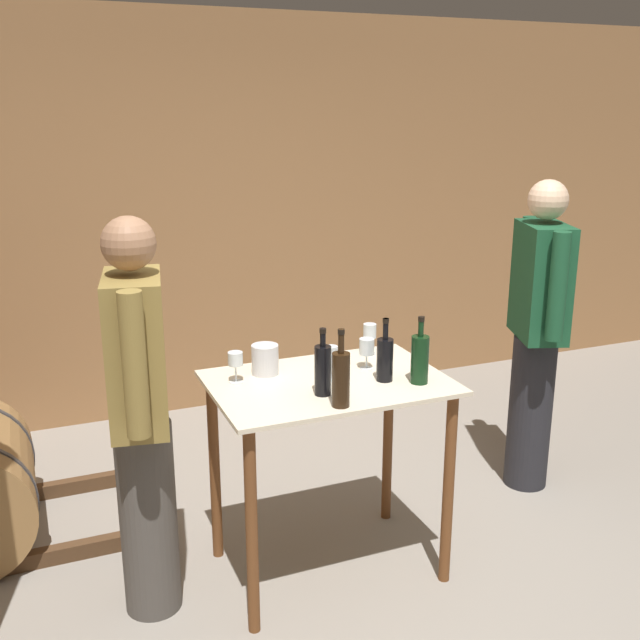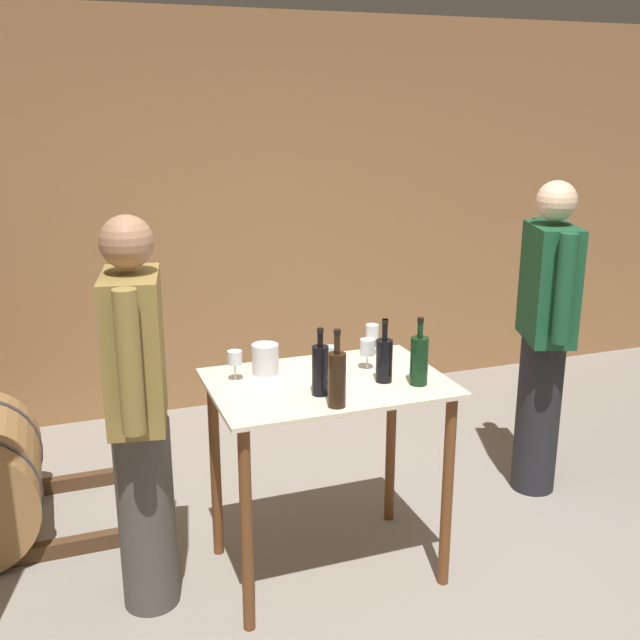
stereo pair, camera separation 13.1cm
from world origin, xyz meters
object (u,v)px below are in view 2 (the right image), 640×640
object	(u,v)px
wine_bottle_far_left	(320,369)
wine_glass_near_center	(331,356)
ice_bucket	(265,359)
wine_glass_far_side	(372,333)
person_host	(545,333)
wine_glass_near_left	(235,359)
wine_bottle_left	(337,378)
wine_bottle_center	(384,359)
wine_glass_near_right	(367,348)
wine_bottle_right	(419,359)
person_visitor_with_scarf	(139,411)

from	to	relation	value
wine_bottle_far_left	wine_glass_near_center	bearing A→B (deg)	54.97
ice_bucket	wine_glass_far_side	bearing A→B (deg)	7.62
person_host	wine_glass_far_side	bearing A→B (deg)	-176.62
wine_glass_near_center	person_host	xyz separation A→B (m)	(1.36, 0.32, -0.13)
wine_glass_near_left	wine_glass_far_side	size ratio (longest dim) A/B	0.92
wine_bottle_far_left	wine_glass_near_center	distance (m)	0.17
wine_glass_near_left	wine_glass_near_center	distance (m)	0.42
wine_bottle_left	person_host	world-z (taller)	person_host
wine_bottle_center	wine_glass_near_center	size ratio (longest dim) A/B	1.80
wine_bottle_left	wine_glass_near_right	world-z (taller)	wine_bottle_left
wine_bottle_right	wine_bottle_center	bearing A→B (deg)	147.12
wine_bottle_left	wine_glass_near_left	distance (m)	0.52
wine_bottle_far_left	wine_bottle_center	xyz separation A→B (m)	(0.31, 0.05, -0.01)
person_visitor_with_scarf	wine_bottle_far_left	bearing A→B (deg)	-13.03
wine_bottle_far_left	wine_glass_near_left	xyz separation A→B (m)	(-0.30, 0.27, -0.01)
wine_glass_near_left	wine_glass_near_right	xyz separation A→B (m)	(0.60, -0.06, -0.00)
wine_glass_near_center	wine_bottle_right	bearing A→B (deg)	-26.70
wine_glass_near_center	ice_bucket	distance (m)	0.31
wine_glass_near_left	wine_glass_near_right	distance (m)	0.60
wine_bottle_left	wine_bottle_right	bearing A→B (deg)	14.65
wine_bottle_left	wine_glass_near_right	distance (m)	0.46
wine_bottle_far_left	wine_bottle_center	size ratio (longest dim) A/B	1.02
wine_glass_near_center	wine_glass_near_right	xyz separation A→B (m)	(0.21, 0.08, -0.01)
wine_glass_near_right	wine_glass_far_side	distance (m)	0.21
wine_bottle_right	ice_bucket	distance (m)	0.69
wine_bottle_center	person_host	world-z (taller)	person_host
wine_bottle_far_left	wine_glass_far_side	distance (m)	0.57
wine_bottle_center	wine_glass_near_left	xyz separation A→B (m)	(-0.61, 0.22, -0.00)
wine_bottle_right	wine_glass_near_center	world-z (taller)	wine_bottle_right
wine_bottle_far_left	person_host	bearing A→B (deg)	17.62
wine_bottle_left	wine_glass_near_left	xyz separation A→B (m)	(-0.32, 0.41, -0.02)
wine_bottle_far_left	ice_bucket	size ratio (longest dim) A/B	2.13
wine_bottle_far_left	wine_bottle_center	distance (m)	0.32
person_host	wine_bottle_right	bearing A→B (deg)	-154.05
wine_bottle_far_left	ice_bucket	world-z (taller)	wine_bottle_far_left
ice_bucket	wine_glass_near_left	bearing A→B (deg)	-160.67
wine_glass_near_left	ice_bucket	distance (m)	0.16
wine_bottle_center	wine_glass_near_left	world-z (taller)	wine_bottle_center
wine_bottle_center	wine_glass_near_right	xyz separation A→B (m)	(-0.01, 0.17, -0.00)
wine_bottle_center	wine_bottle_right	size ratio (longest dim) A/B	0.95
wine_glass_near_left	person_host	size ratio (longest dim) A/B	0.08
wine_bottle_far_left	wine_bottle_right	world-z (taller)	wine_bottle_right
person_host	person_visitor_with_scarf	bearing A→B (deg)	-172.33
wine_bottle_center	ice_bucket	xyz separation A→B (m)	(-0.46, 0.28, -0.04)
wine_glass_near_left	person_host	distance (m)	1.76
wine_bottle_center	wine_glass_far_side	bearing A→B (deg)	74.53
wine_bottle_center	person_visitor_with_scarf	distance (m)	1.06
wine_bottle_right	wine_glass_near_right	xyz separation A→B (m)	(-0.13, 0.25, -0.01)
wine_glass_near_center	ice_bucket	xyz separation A→B (m)	(-0.24, 0.19, -0.05)
wine_bottle_center	wine_glass_near_right	distance (m)	0.17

